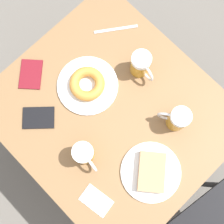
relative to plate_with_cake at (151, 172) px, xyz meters
The scene contains 11 objects.
ground_plane 0.78m from the plate_with_cake, 101.85° to the right, with size 8.00×8.00×0.00m, color #666059.
table 0.29m from the plate_with_cake, 101.85° to the right, with size 0.79×0.89×0.71m.
plate_with_cake is the anchor object (origin of this frame).
plate_with_donut 0.43m from the plate_with_cake, 98.80° to the right, with size 0.25×0.25×0.05m.
beer_mug_left 0.23m from the plate_with_cake, 161.24° to the right, with size 0.09×0.11×0.12m.
beer_mug_center 0.26m from the plate_with_cake, 58.95° to the right, with size 0.08×0.12×0.12m.
beer_mug_right 0.42m from the plate_with_cake, 129.62° to the right, with size 0.08×0.12×0.12m.
napkin_folded 0.24m from the plate_with_cake, 17.50° to the right, with size 0.09×0.13×0.00m.
fork 0.61m from the plate_with_cake, 121.94° to the right, with size 0.16×0.12×0.00m.
passport_near_edge 0.63m from the plate_with_cake, 83.74° to the right, with size 0.15×0.15×0.01m.
passport_far_edge 0.49m from the plate_with_cake, 70.14° to the right, with size 0.15×0.15×0.01m.
Camera 1 is at (0.18, 0.18, 1.94)m, focal length 50.00 mm.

